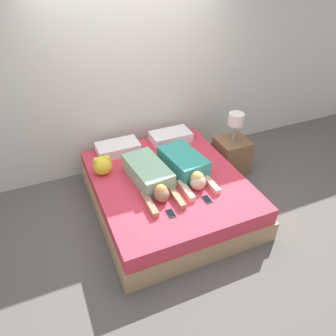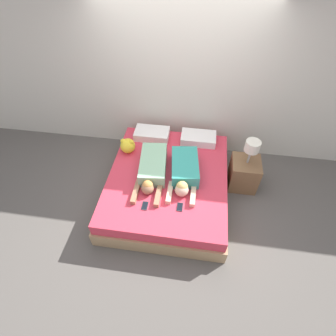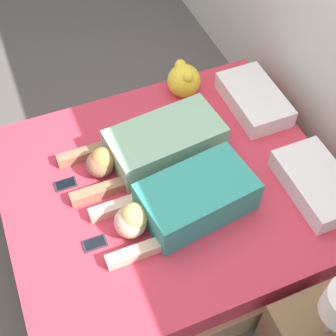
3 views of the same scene
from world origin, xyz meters
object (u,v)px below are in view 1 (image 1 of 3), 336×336
nightstand (232,153)px  bed (168,192)px  pillow_head_left (118,148)px  person_right (186,166)px  cell_phone_right (207,199)px  cell_phone_left (171,213)px  pillow_head_right (171,137)px  plush_toy (102,165)px  person_left (150,176)px

nightstand → bed: bearing=-162.6°
bed → pillow_head_left: pillow_head_left is taller
person_right → cell_phone_right: person_right is taller
cell_phone_left → pillow_head_left: bearing=96.7°
cell_phone_left → nightstand: size_ratio=0.15×
pillow_head_left → pillow_head_right: bearing=0.0°
cell_phone_left → plush_toy: (-0.48, 1.01, 0.12)m
cell_phone_left → cell_phone_right: 0.47m
person_left → cell_phone_right: size_ratio=7.72×
plush_toy → person_left: bearing=-41.2°
bed → pillow_head_right: bearing=64.2°
bed → pillow_head_left: (-0.39, 0.82, 0.30)m
cell_phone_right → plush_toy: 1.36m
bed → plush_toy: bearing=149.7°
bed → cell_phone_right: (0.24, -0.55, 0.24)m
person_left → person_right: bearing=0.3°
cell_phone_right → cell_phone_left: bearing=-174.2°
pillow_head_right → person_left: person_left is taller
pillow_head_left → pillow_head_right: 0.79m
bed → cell_phone_left: bearing=-110.9°
pillow_head_right → cell_phone_left: (-0.62, -1.42, -0.06)m
pillow_head_left → person_left: bearing=-78.9°
pillow_head_right → person_right: person_right is taller
bed → plush_toy: (-0.71, 0.41, 0.36)m
bed → cell_phone_left: size_ratio=15.20×
person_left → cell_phone_left: (0.01, -0.60, -0.10)m
person_left → nightstand: 1.48m
cell_phone_right → plush_toy: plush_toy is taller
pillow_head_left → person_right: size_ratio=0.60×
person_right → plush_toy: size_ratio=3.86×
pillow_head_left → pillow_head_right: same height
person_right → cell_phone_right: bearing=-89.7°
person_left → cell_phone_right: bearing=-49.2°
person_left → cell_phone_right: 0.73m
person_left → nightstand: nightstand is taller
person_left → nightstand: bearing=14.7°
person_left → pillow_head_left: bearing=101.1°
cell_phone_left → person_right: bearing=52.1°
cell_phone_right → person_right: bearing=90.3°
pillow_head_right → bed: bearing=-115.8°
bed → person_right: size_ratio=2.17×
pillow_head_right → cell_phone_right: pillow_head_right is taller
pillow_head_left → plush_toy: 0.52m
pillow_head_left → nightstand: bearing=-16.0°
nightstand → person_right: bearing=-158.6°
pillow_head_right → person_left: 1.03m
pillow_head_right → person_left: bearing=-127.6°
person_left → nightstand: (1.41, 0.37, -0.25)m
bed → nightstand: (1.17, 0.37, 0.08)m
cell_phone_left → nightstand: bearing=34.6°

